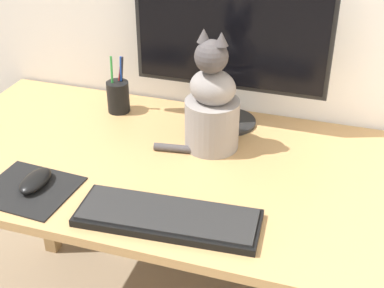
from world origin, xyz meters
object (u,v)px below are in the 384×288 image
object	(u,v)px
cat	(212,106)
pen_cup	(118,96)
monitor	(231,43)
computer_mouse_left	(36,181)
keyboard	(168,217)

from	to	relation	value
cat	pen_cup	xyz separation A→B (m)	(-0.34, 0.12, -0.07)
monitor	computer_mouse_left	distance (m)	0.64
computer_mouse_left	pen_cup	distance (m)	0.44
keyboard	cat	bearing A→B (deg)	85.86
monitor	cat	bearing A→B (deg)	-94.26
monitor	pen_cup	world-z (taller)	monitor
keyboard	computer_mouse_left	distance (m)	0.36
monitor	pen_cup	bearing A→B (deg)	-175.95
computer_mouse_left	cat	world-z (taller)	cat
computer_mouse_left	keyboard	bearing A→B (deg)	-4.29
monitor	pen_cup	size ratio (longest dim) A/B	3.12
keyboard	computer_mouse_left	world-z (taller)	computer_mouse_left
computer_mouse_left	pen_cup	size ratio (longest dim) A/B	0.63
monitor	cat	world-z (taller)	monitor
computer_mouse_left	pen_cup	bearing A→B (deg)	86.83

